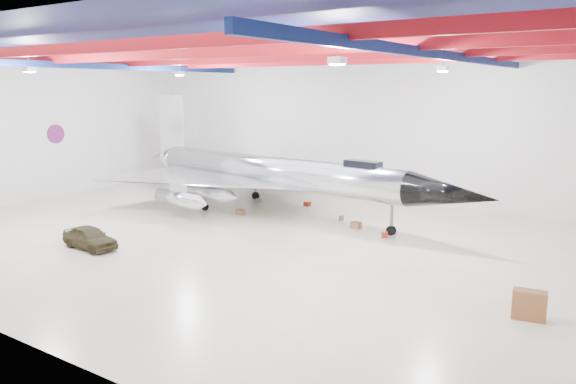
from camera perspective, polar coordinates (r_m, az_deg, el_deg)
The scene contains 15 objects.
floor at distance 33.46m, azimuth -5.37°, elevation -4.51°, with size 40.00×40.00×0.00m, color #C3B69B.
wall_back at distance 45.03m, azimuth 6.71°, elevation 6.48°, with size 40.00×40.00×0.00m, color silver.
wall_left at distance 47.67m, azimuth -24.60°, elevation 5.82°, with size 30.00×30.00×0.00m, color silver.
ceiling at distance 32.37m, azimuth -5.72°, elevation 14.63°, with size 40.00×40.00×0.00m, color #0A0F38.
ceiling_structure at distance 32.33m, azimuth -5.70°, elevation 13.44°, with size 39.50×29.50×1.08m.
wall_roundel at distance 48.73m, azimuth -22.52°, elevation 5.47°, with size 1.50×1.50×0.10m, color #B21414.
jet_aircraft at distance 39.05m, azimuth -1.61°, elevation 1.69°, with size 29.49×18.65×8.04m.
jeep at distance 32.60m, azimuth -19.49°, elevation -4.37°, with size 1.47×3.64×1.24m, color #38311C.
desk at distance 23.60m, azimuth 23.30°, elevation -10.50°, with size 1.23×0.62×1.13m, color brown.
crate_ply at distance 38.91m, azimuth -4.87°, elevation -2.05°, with size 0.54×0.44×0.38m, color olive.
toolbox_red at distance 41.62m, azimuth 1.97°, elevation -1.22°, with size 0.46×0.37×0.32m, color #99260F.
parts_bin at distance 35.39m, azimuth 6.93°, elevation -3.36°, with size 0.58×0.47×0.41m, color olive.
crate_small at distance 43.00m, azimuth -3.01°, elevation -0.86°, with size 0.42×0.34×0.29m, color #59595B.
tool_chest at distance 33.49m, azimuth 9.78°, elevation -4.30°, with size 0.38×0.38×0.34m, color #99260F.
spares_box at distance 37.42m, azimuth 5.44°, elevation -2.63°, with size 0.34×0.34×0.31m, color #59595B.
Camera 1 is at (20.48, -24.97, 8.74)m, focal length 35.00 mm.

